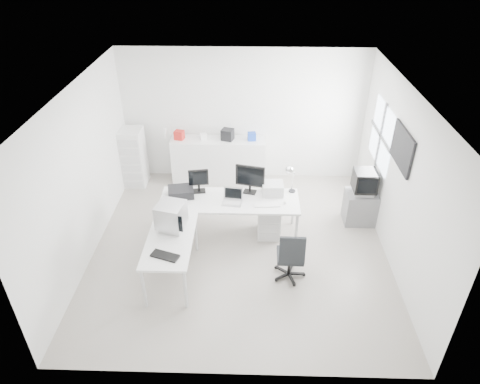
{
  "coord_description": "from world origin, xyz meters",
  "views": [
    {
      "loc": [
        0.17,
        -5.8,
        4.82
      ],
      "look_at": [
        0.0,
        0.2,
        1.0
      ],
      "focal_mm": 32.0,
      "sensor_mm": 36.0,
      "label": 1
    }
  ],
  "objects_px": {
    "side_desk": "(172,258)",
    "filing_cabinet": "(134,157)",
    "inkjet_printer": "(181,192)",
    "crt_tv": "(364,183)",
    "lcd_monitor_large": "(250,179)",
    "laser_printer": "(273,189)",
    "office_chair": "(290,254)",
    "drawer_pedestal": "(269,220)",
    "laptop": "(232,198)",
    "main_desk": "(230,217)",
    "lcd_monitor_small": "(199,181)",
    "sideboard": "(219,160)",
    "crt_monitor": "(171,218)",
    "tv_cabinet": "(360,207)"
  },
  "relations": [
    {
      "from": "lcd_monitor_large",
      "to": "laser_printer",
      "type": "xyz_separation_m",
      "value": [
        0.4,
        -0.03,
        -0.16
      ]
    },
    {
      "from": "laptop",
      "to": "sideboard",
      "type": "distance_m",
      "value": 2.07
    },
    {
      "from": "drawer_pedestal",
      "to": "lcd_monitor_large",
      "type": "relative_size",
      "value": 1.12
    },
    {
      "from": "drawer_pedestal",
      "to": "filing_cabinet",
      "type": "bearing_deg",
      "value": 148.75
    },
    {
      "from": "lcd_monitor_small",
      "to": "sideboard",
      "type": "height_order",
      "value": "lcd_monitor_small"
    },
    {
      "from": "laptop",
      "to": "office_chair",
      "type": "xyz_separation_m",
      "value": [
        0.94,
        -0.94,
        -0.39
      ]
    },
    {
      "from": "inkjet_printer",
      "to": "laptop",
      "type": "xyz_separation_m",
      "value": [
        0.9,
        -0.2,
        0.02
      ]
    },
    {
      "from": "main_desk",
      "to": "laser_printer",
      "type": "xyz_separation_m",
      "value": [
        0.75,
        0.22,
        0.48
      ]
    },
    {
      "from": "laptop",
      "to": "tv_cabinet",
      "type": "xyz_separation_m",
      "value": [
        2.36,
        0.58,
        -0.54
      ]
    },
    {
      "from": "laser_printer",
      "to": "office_chair",
      "type": "xyz_separation_m",
      "value": [
        0.24,
        -1.26,
        -0.4
      ]
    },
    {
      "from": "crt_monitor",
      "to": "tv_cabinet",
      "type": "xyz_separation_m",
      "value": [
        3.26,
        1.33,
        -0.65
      ]
    },
    {
      "from": "main_desk",
      "to": "inkjet_printer",
      "type": "xyz_separation_m",
      "value": [
        -0.85,
        0.1,
        0.45
      ]
    },
    {
      "from": "inkjet_printer",
      "to": "crt_tv",
      "type": "xyz_separation_m",
      "value": [
        3.26,
        0.38,
        0.02
      ]
    },
    {
      "from": "drawer_pedestal",
      "to": "office_chair",
      "type": "xyz_separation_m",
      "value": [
        0.29,
        -1.09,
        0.16
      ]
    },
    {
      "from": "drawer_pedestal",
      "to": "lcd_monitor_small",
      "type": "height_order",
      "value": "lcd_monitor_small"
    },
    {
      "from": "drawer_pedestal",
      "to": "laptop",
      "type": "relative_size",
      "value": 1.93
    },
    {
      "from": "drawer_pedestal",
      "to": "lcd_monitor_small",
      "type": "distance_m",
      "value": 1.43
    },
    {
      "from": "main_desk",
      "to": "lcd_monitor_large",
      "type": "bearing_deg",
      "value": 35.54
    },
    {
      "from": "side_desk",
      "to": "lcd_monitor_large",
      "type": "bearing_deg",
      "value": 48.37
    },
    {
      "from": "crt_monitor",
      "to": "crt_tv",
      "type": "height_order",
      "value": "crt_monitor"
    },
    {
      "from": "office_chair",
      "to": "crt_tv",
      "type": "height_order",
      "value": "crt_tv"
    },
    {
      "from": "side_desk",
      "to": "main_desk",
      "type": "bearing_deg",
      "value": 52.31
    },
    {
      "from": "office_chair",
      "to": "crt_tv",
      "type": "bearing_deg",
      "value": 48.29
    },
    {
      "from": "drawer_pedestal",
      "to": "inkjet_printer",
      "type": "distance_m",
      "value": 1.64
    },
    {
      "from": "side_desk",
      "to": "filing_cabinet",
      "type": "xyz_separation_m",
      "value": [
        -1.24,
        2.84,
        0.25
      ]
    },
    {
      "from": "main_desk",
      "to": "crt_monitor",
      "type": "height_order",
      "value": "crt_monitor"
    },
    {
      "from": "side_desk",
      "to": "lcd_monitor_small",
      "type": "relative_size",
      "value": 3.2
    },
    {
      "from": "filing_cabinet",
      "to": "inkjet_printer",
      "type": "bearing_deg",
      "value": -52.92
    },
    {
      "from": "side_desk",
      "to": "crt_tv",
      "type": "height_order",
      "value": "crt_tv"
    },
    {
      "from": "main_desk",
      "to": "side_desk",
      "type": "relative_size",
      "value": 1.71
    },
    {
      "from": "sideboard",
      "to": "office_chair",
      "type": "bearing_deg",
      "value": -65.83
    },
    {
      "from": "inkjet_printer",
      "to": "lcd_monitor_small",
      "type": "height_order",
      "value": "lcd_monitor_small"
    },
    {
      "from": "inkjet_printer",
      "to": "crt_tv",
      "type": "bearing_deg",
      "value": -4.86
    },
    {
      "from": "side_desk",
      "to": "lcd_monitor_small",
      "type": "bearing_deg",
      "value": 77.47
    },
    {
      "from": "lcd_monitor_large",
      "to": "office_chair",
      "type": "bearing_deg",
      "value": -50.61
    },
    {
      "from": "laser_printer",
      "to": "office_chair",
      "type": "bearing_deg",
      "value": -81.58
    },
    {
      "from": "drawer_pedestal",
      "to": "laser_printer",
      "type": "relative_size",
      "value": 1.64
    },
    {
      "from": "inkjet_printer",
      "to": "laser_printer",
      "type": "bearing_deg",
      "value": -7.23
    },
    {
      "from": "side_desk",
      "to": "crt_tv",
      "type": "bearing_deg",
      "value": 25.89
    },
    {
      "from": "main_desk",
      "to": "inkjet_printer",
      "type": "relative_size",
      "value": 5.49
    },
    {
      "from": "drawer_pedestal",
      "to": "lcd_monitor_large",
      "type": "bearing_deg",
      "value": 150.26
    },
    {
      "from": "side_desk",
      "to": "laptop",
      "type": "bearing_deg",
      "value": 48.01
    },
    {
      "from": "laptop",
      "to": "crt_tv",
      "type": "distance_m",
      "value": 2.43
    },
    {
      "from": "main_desk",
      "to": "laser_printer",
      "type": "relative_size",
      "value": 6.57
    },
    {
      "from": "office_chair",
      "to": "drawer_pedestal",
      "type": "bearing_deg",
      "value": 106.11
    },
    {
      "from": "laser_printer",
      "to": "lcd_monitor_small",
      "type": "bearing_deg",
      "value": 176.24
    },
    {
      "from": "drawer_pedestal",
      "to": "laser_printer",
      "type": "bearing_deg",
      "value": 73.61
    },
    {
      "from": "laser_printer",
      "to": "office_chair",
      "type": "relative_size",
      "value": 0.4
    },
    {
      "from": "office_chair",
      "to": "filing_cabinet",
      "type": "distance_m",
      "value": 4.16
    },
    {
      "from": "tv_cabinet",
      "to": "crt_monitor",
      "type": "bearing_deg",
      "value": -157.78
    }
  ]
}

